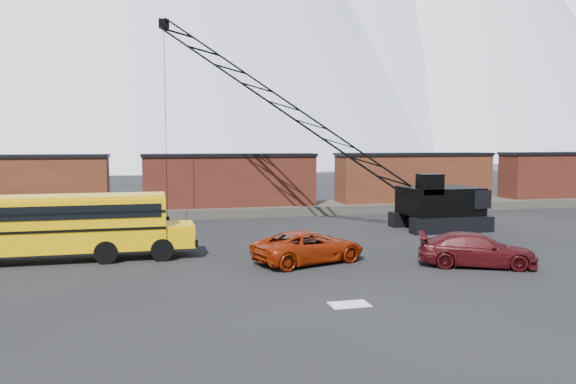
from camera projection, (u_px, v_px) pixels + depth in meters
name	position (u px, v px, depth m)	size (l,w,h in m)	color
ground	(305.00, 279.00, 23.58)	(160.00, 160.00, 0.00)	black
gravel_berm	(230.00, 210.00, 44.81)	(120.00, 5.00, 0.70)	#4C483F
boxcar_west_near	(11.00, 184.00, 40.74)	(13.70, 3.10, 4.17)	#431C13
boxcar_mid	(230.00, 180.00, 44.60)	(13.70, 3.10, 4.17)	#4A1C14
boxcar_east_near	(414.00, 177.00, 48.47)	(13.70, 3.10, 4.17)	#431C13
boxcar_east_far	(571.00, 175.00, 52.34)	(13.70, 3.10, 4.17)	#4A1C14
snow_patch	(349.00, 304.00, 19.84)	(1.40, 0.90, 0.02)	silver
school_bus	(67.00, 224.00, 27.06)	(11.65, 2.65, 3.19)	#E0A404
red_pickup	(309.00, 247.00, 26.79)	(2.55, 5.52, 1.53)	maroon
maroon_suv	(477.00, 250.00, 26.00)	(2.16, 5.31, 1.54)	#3E0B0E
crawler_crane	(290.00, 109.00, 37.33)	(20.75, 8.71, 14.23)	black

